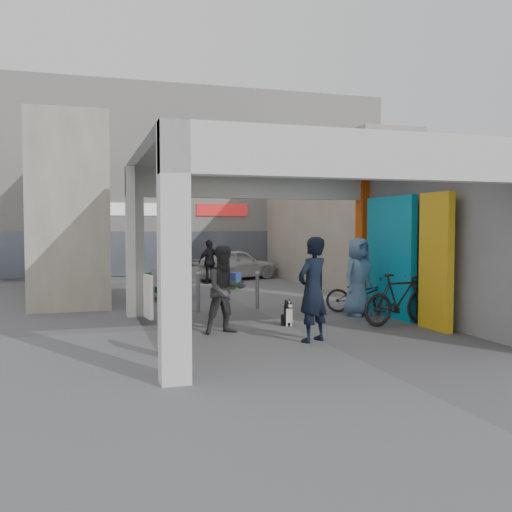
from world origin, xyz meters
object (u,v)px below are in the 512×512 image
object	(u,v)px
man_elderly	(358,277)
bicycle_rear	(400,299)
produce_stand	(156,288)
border_collie	(287,315)
man_back_turned	(225,290)
bicycle_front	(361,295)
man_crates	(210,262)
white_van	(234,264)
man_with_dog	(313,289)
cafe_set	(174,288)

from	to	relation	value
man_elderly	bicycle_rear	world-z (taller)	man_elderly
produce_stand	man_elderly	world-z (taller)	man_elderly
border_collie	bicycle_rear	bearing A→B (deg)	8.16
border_collie	man_elderly	world-z (taller)	man_elderly
man_back_turned	bicycle_front	bearing A→B (deg)	14.48
man_crates	bicycle_front	size ratio (longest dim) A/B	0.95
produce_stand	white_van	world-z (taller)	white_van
man_back_turned	man_crates	size ratio (longest dim) A/B	1.08
man_with_dog	bicycle_front	xyz separation A→B (m)	(2.46, 2.86, -0.51)
man_crates	bicycle_rear	bearing A→B (deg)	82.20
cafe_set	man_back_turned	size ratio (longest dim) A/B	0.85
man_elderly	bicycle_rear	distance (m)	1.46
man_with_dog	man_elderly	world-z (taller)	man_with_dog
border_collie	white_van	xyz separation A→B (m)	(1.59, 10.47, 0.39)
cafe_set	white_van	world-z (taller)	white_van
man_back_turned	bicycle_rear	size ratio (longest dim) A/B	0.94
bicycle_front	man_back_turned	bearing A→B (deg)	142.81
man_with_dog	white_van	size ratio (longest dim) A/B	0.53
border_collie	produce_stand	bearing A→B (deg)	134.42
man_with_dog	cafe_set	bearing A→B (deg)	-106.16
man_elderly	bicycle_front	distance (m)	0.66
border_collie	man_crates	distance (m)	9.20
man_elderly	bicycle_rear	size ratio (longest dim) A/B	1.00
border_collie	white_van	distance (m)	10.59
man_back_turned	white_van	size ratio (longest dim) A/B	0.48
bicycle_front	man_crates	bearing A→B (deg)	44.05
man_back_turned	man_with_dog	bearing A→B (deg)	-52.01
man_with_dog	bicycle_rear	distance (m)	2.73
border_collie	man_with_dog	xyz separation A→B (m)	(-0.14, -1.73, 0.73)
man_with_dog	man_elderly	bearing A→B (deg)	-159.50
produce_stand	man_crates	size ratio (longest dim) A/B	0.70
man_back_turned	bicycle_front	world-z (taller)	man_back_turned
cafe_set	man_back_turned	xyz separation A→B (m)	(0.16, -5.71, 0.55)
bicycle_front	bicycle_rear	world-z (taller)	bicycle_rear
border_collie	man_elderly	size ratio (longest dim) A/B	0.31
cafe_set	bicycle_front	size ratio (longest dim) A/B	0.87
cafe_set	bicycle_front	xyz separation A→B (m)	(3.95, -4.12, 0.13)
produce_stand	bicycle_rear	bearing A→B (deg)	-29.38
cafe_set	bicycle_rear	bearing A→B (deg)	-56.13
man_back_turned	bicycle_rear	world-z (taller)	man_back_turned
man_crates	man_with_dog	bearing A→B (deg)	68.23
white_van	produce_stand	bearing A→B (deg)	119.27
bicycle_front	bicycle_rear	distance (m)	1.76
cafe_set	bicycle_front	bearing A→B (deg)	-46.24
man_elderly	bicycle_rear	bearing A→B (deg)	-103.01
bicycle_front	bicycle_rear	bearing A→B (deg)	-150.00
produce_stand	man_elderly	xyz separation A→B (m)	(4.17, -4.68, 0.63)
man_back_turned	bicycle_rear	distance (m)	3.81
border_collie	bicycle_front	world-z (taller)	bicycle_front
cafe_set	man_with_dog	xyz separation A→B (m)	(1.48, -6.98, 0.64)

